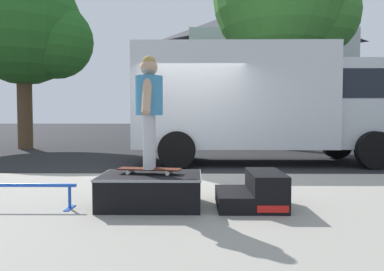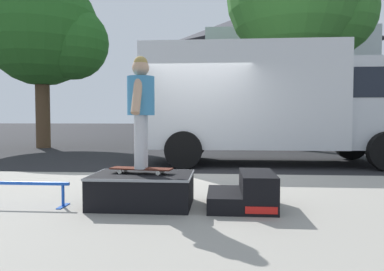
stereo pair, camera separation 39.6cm
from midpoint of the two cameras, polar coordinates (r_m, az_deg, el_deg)
name	(u,v)px [view 1 (the left image)]	position (r m, az deg, el deg)	size (l,w,h in m)	color
ground_plane	(191,176)	(7.65, -1.58, -6.34)	(140.00, 140.00, 0.00)	black
sidewalk_slab	(188,209)	(4.70, -3.08, -11.41)	(50.00, 5.00, 0.12)	gray
skate_box	(151,189)	(4.57, -8.98, -8.36)	(1.24, 0.84, 0.40)	black
kicker_ramp	(256,192)	(4.54, 7.51, -8.85)	(0.80, 0.86, 0.43)	black
grind_rail	(20,190)	(4.95, -27.49, -7.62)	(1.35, 0.28, 0.31)	blue
skateboard	(150,169)	(4.56, -9.18, -5.29)	(0.80, 0.32, 0.07)	#4C1E14
skater_kid	(149,102)	(4.52, -9.26, 5.16)	(0.34, 0.71, 1.39)	silver
box_truck	(267,100)	(9.91, 10.66, 5.56)	(6.91, 2.63, 3.05)	silver
street_tree_main	(287,2)	(15.21, 13.96, 19.76)	(5.61, 5.10, 8.39)	brown
street_tree_neighbour	(30,30)	(16.09, -24.81, 14.79)	(4.97, 4.52, 7.03)	brown
house_behind	(262,70)	(23.50, 10.43, 10.14)	(9.54, 8.22, 8.40)	silver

